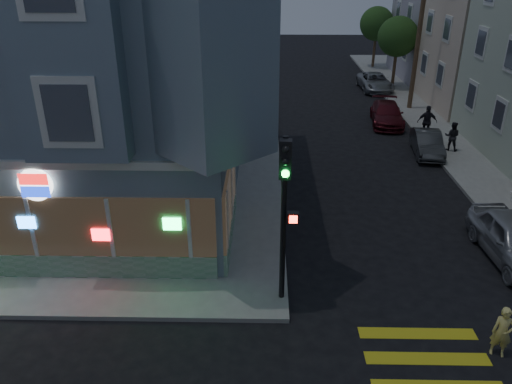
{
  "coord_description": "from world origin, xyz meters",
  "views": [
    {
      "loc": [
        2.28,
        -9.17,
        9.39
      ],
      "look_at": [
        1.99,
        5.5,
        2.45
      ],
      "focal_mm": 35.0,
      "sensor_mm": 36.0,
      "label": 1
    }
  ],
  "objects_px": {
    "street_tree_far": "(377,24)",
    "parked_car_c": "(387,114)",
    "parked_car_d": "(375,82)",
    "pedestrian_a": "(452,136)",
    "parked_car_b": "(427,143)",
    "utility_pole": "(419,36)",
    "street_tree_near": "(398,37)",
    "pedestrian_b": "(427,122)",
    "running_child": "(502,332)",
    "traffic_signal": "(285,196)"
  },
  "relations": [
    {
      "from": "street_tree_far",
      "to": "parked_car_c",
      "type": "bearing_deg",
      "value": -98.13
    },
    {
      "from": "street_tree_far",
      "to": "parked_car_d",
      "type": "distance_m",
      "value": 9.34
    },
    {
      "from": "pedestrian_a",
      "to": "parked_car_b",
      "type": "xyz_separation_m",
      "value": [
        -1.32,
        -0.27,
        -0.3
      ]
    },
    {
      "from": "utility_pole",
      "to": "street_tree_near",
      "type": "relative_size",
      "value": 1.7
    },
    {
      "from": "street_tree_near",
      "to": "parked_car_c",
      "type": "distance_m",
      "value": 10.15
    },
    {
      "from": "pedestrian_a",
      "to": "parked_car_b",
      "type": "distance_m",
      "value": 1.39
    },
    {
      "from": "pedestrian_a",
      "to": "parked_car_d",
      "type": "distance_m",
      "value": 13.67
    },
    {
      "from": "pedestrian_b",
      "to": "utility_pole",
      "type": "bearing_deg",
      "value": -88.95
    },
    {
      "from": "pedestrian_a",
      "to": "parked_car_c",
      "type": "height_order",
      "value": "pedestrian_a"
    },
    {
      "from": "street_tree_far",
      "to": "parked_car_b",
      "type": "distance_m",
      "value": 22.77
    },
    {
      "from": "street_tree_far",
      "to": "parked_car_d",
      "type": "bearing_deg",
      "value": -99.88
    },
    {
      "from": "utility_pole",
      "to": "parked_car_d",
      "type": "relative_size",
      "value": 1.93
    },
    {
      "from": "street_tree_near",
      "to": "parked_car_d",
      "type": "height_order",
      "value": "street_tree_near"
    },
    {
      "from": "parked_car_b",
      "to": "street_tree_far",
      "type": "bearing_deg",
      "value": 92.9
    },
    {
      "from": "running_child",
      "to": "parked_car_b",
      "type": "bearing_deg",
      "value": 98.74
    },
    {
      "from": "street_tree_near",
      "to": "pedestrian_b",
      "type": "distance_m",
      "value": 12.54
    },
    {
      "from": "parked_car_c",
      "to": "street_tree_near",
      "type": "bearing_deg",
      "value": 81.92
    },
    {
      "from": "street_tree_near",
      "to": "pedestrian_b",
      "type": "height_order",
      "value": "street_tree_near"
    },
    {
      "from": "street_tree_near",
      "to": "traffic_signal",
      "type": "height_order",
      "value": "street_tree_near"
    },
    {
      "from": "utility_pole",
      "to": "traffic_signal",
      "type": "xyz_separation_m",
      "value": [
        -9.18,
        -21.08,
        -1.22
      ]
    },
    {
      "from": "street_tree_near",
      "to": "pedestrian_a",
      "type": "relative_size",
      "value": 3.47
    },
    {
      "from": "street_tree_near",
      "to": "parked_car_d",
      "type": "relative_size",
      "value": 1.14
    },
    {
      "from": "street_tree_near",
      "to": "pedestrian_a",
      "type": "distance_m",
      "value": 14.53
    },
    {
      "from": "street_tree_near",
      "to": "pedestrian_b",
      "type": "xyz_separation_m",
      "value": [
        -0.9,
        -12.17,
        -2.88
      ]
    },
    {
      "from": "utility_pole",
      "to": "street_tree_far",
      "type": "height_order",
      "value": "utility_pole"
    },
    {
      "from": "utility_pole",
      "to": "pedestrian_a",
      "type": "height_order",
      "value": "utility_pole"
    },
    {
      "from": "pedestrian_a",
      "to": "parked_car_b",
      "type": "bearing_deg",
      "value": 34.49
    },
    {
      "from": "parked_car_b",
      "to": "parked_car_d",
      "type": "distance_m",
      "value": 13.87
    },
    {
      "from": "street_tree_near",
      "to": "parked_car_c",
      "type": "xyz_separation_m",
      "value": [
        -2.47,
        -9.28,
        -3.28
      ]
    },
    {
      "from": "street_tree_far",
      "to": "pedestrian_a",
      "type": "height_order",
      "value": "street_tree_far"
    },
    {
      "from": "pedestrian_a",
      "to": "utility_pole",
      "type": "bearing_deg",
      "value": -66.71
    },
    {
      "from": "pedestrian_a",
      "to": "parked_car_c",
      "type": "xyz_separation_m",
      "value": [
        -2.29,
        4.93,
        -0.26
      ]
    },
    {
      "from": "street_tree_near",
      "to": "traffic_signal",
      "type": "xyz_separation_m",
      "value": [
        -9.38,
        -27.08,
        -0.36
      ]
    },
    {
      "from": "running_child",
      "to": "parked_car_c",
      "type": "relative_size",
      "value": 0.32
    },
    {
      "from": "utility_pole",
      "to": "parked_car_d",
      "type": "bearing_deg",
      "value": 103.57
    },
    {
      "from": "street_tree_far",
      "to": "running_child",
      "type": "xyz_separation_m",
      "value": [
        -3.83,
        -37.08,
        -3.21
      ]
    },
    {
      "from": "pedestrian_b",
      "to": "street_tree_near",
      "type": "bearing_deg",
      "value": -86.7
    },
    {
      "from": "pedestrian_b",
      "to": "parked_car_c",
      "type": "distance_m",
      "value": 3.31
    },
    {
      "from": "traffic_signal",
      "to": "parked_car_c",
      "type": "bearing_deg",
      "value": 72.05
    },
    {
      "from": "street_tree_far",
      "to": "parked_car_b",
      "type": "bearing_deg",
      "value": -93.82
    },
    {
      "from": "running_child",
      "to": "pedestrian_b",
      "type": "xyz_separation_m",
      "value": [
        2.93,
        16.91,
        0.34
      ]
    },
    {
      "from": "parked_car_c",
      "to": "parked_car_b",
      "type": "bearing_deg",
      "value": -72.65
    },
    {
      "from": "running_child",
      "to": "pedestrian_a",
      "type": "height_order",
      "value": "pedestrian_a"
    },
    {
      "from": "utility_pole",
      "to": "parked_car_d",
      "type": "height_order",
      "value": "utility_pole"
    },
    {
      "from": "utility_pole",
      "to": "parked_car_b",
      "type": "height_order",
      "value": "utility_pole"
    },
    {
      "from": "pedestrian_b",
      "to": "parked_car_d",
      "type": "relative_size",
      "value": 0.39
    },
    {
      "from": "street_tree_far",
      "to": "traffic_signal",
      "type": "height_order",
      "value": "street_tree_far"
    },
    {
      "from": "parked_car_c",
      "to": "parked_car_d",
      "type": "relative_size",
      "value": 0.96
    },
    {
      "from": "utility_pole",
      "to": "running_child",
      "type": "height_order",
      "value": "utility_pole"
    },
    {
      "from": "street_tree_far",
      "to": "parked_car_c",
      "type": "distance_m",
      "value": 17.76
    }
  ]
}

